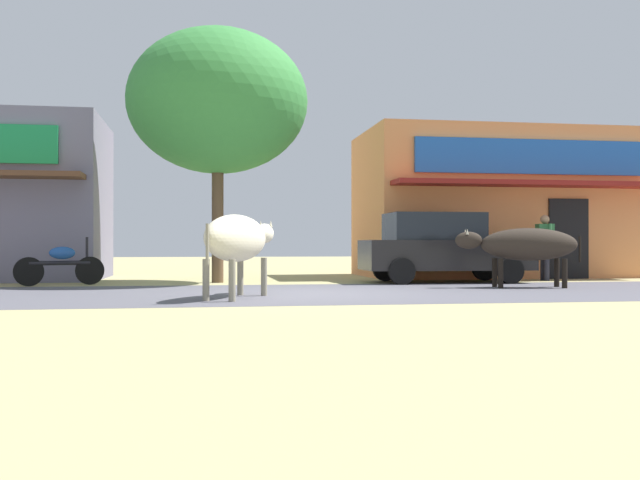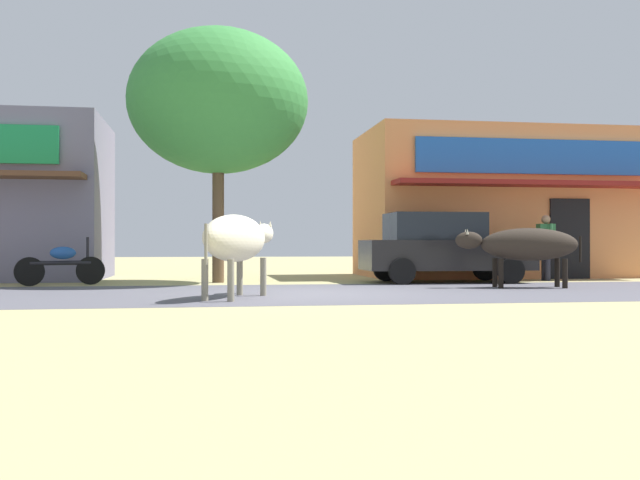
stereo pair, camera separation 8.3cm
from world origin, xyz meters
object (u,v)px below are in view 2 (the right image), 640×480
(parked_motorcycle, at_px, (62,264))
(cow_near_brown, at_px, (237,239))
(parked_hatchback_car, at_px, (442,247))
(roadside_tree, at_px, (218,102))
(cow_far_dark, at_px, (526,245))
(pedestrian_by_shop, at_px, (546,242))

(parked_motorcycle, relative_size, cow_near_brown, 0.70)
(parked_hatchback_car, height_order, cow_near_brown, parked_hatchback_car)
(roadside_tree, relative_size, cow_near_brown, 2.29)
(cow_far_dark, bearing_deg, parked_motorcycle, 166.02)
(cow_far_dark, height_order, pedestrian_by_shop, pedestrian_by_shop)
(roadside_tree, bearing_deg, parked_hatchback_car, -8.49)
(parked_hatchback_car, relative_size, parked_motorcycle, 2.18)
(roadside_tree, height_order, parked_motorcycle, roadside_tree)
(cow_near_brown, relative_size, cow_far_dark, 0.99)
(pedestrian_by_shop, bearing_deg, cow_far_dark, -123.24)
(parked_motorcycle, height_order, pedestrian_by_shop, pedestrian_by_shop)
(parked_hatchback_car, height_order, cow_far_dark, parked_hatchback_car)
(cow_near_brown, bearing_deg, cow_far_dark, 18.19)
(roadside_tree, relative_size, cow_far_dark, 2.28)
(cow_far_dark, distance_m, pedestrian_by_shop, 3.21)
(roadside_tree, distance_m, pedestrian_by_shop, 8.72)
(roadside_tree, distance_m, cow_far_dark, 7.78)
(roadside_tree, bearing_deg, parked_motorcycle, -169.20)
(roadside_tree, relative_size, parked_motorcycle, 3.29)
(pedestrian_by_shop, bearing_deg, cow_near_brown, -149.13)
(parked_motorcycle, relative_size, pedestrian_by_shop, 1.11)
(roadside_tree, height_order, parked_hatchback_car, roadside_tree)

